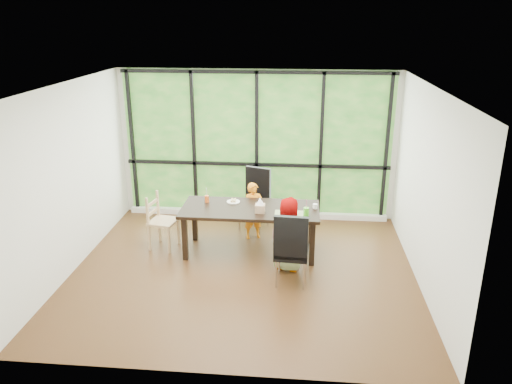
% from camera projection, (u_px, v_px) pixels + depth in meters
% --- Properties ---
extents(ground, '(5.00, 5.00, 0.00)m').
position_uv_depth(ground, '(243.00, 271.00, 7.35)').
color(ground, black).
rests_on(ground, ground).
extents(back_wall, '(5.00, 0.00, 5.00)m').
position_uv_depth(back_wall, '(257.00, 145.00, 9.00)').
color(back_wall, silver).
rests_on(back_wall, ground).
extents(foliage_backdrop, '(4.80, 0.02, 2.65)m').
position_uv_depth(foliage_backdrop, '(257.00, 145.00, 8.98)').
color(foliage_backdrop, '#1C4F1A').
rests_on(foliage_backdrop, back_wall).
extents(window_mullions, '(4.80, 0.06, 2.65)m').
position_uv_depth(window_mullions, '(257.00, 146.00, 8.95)').
color(window_mullions, black).
rests_on(window_mullions, back_wall).
extents(window_sill, '(4.80, 0.12, 0.10)m').
position_uv_depth(window_sill, '(256.00, 214.00, 9.35)').
color(window_sill, silver).
rests_on(window_sill, ground).
extents(dining_table, '(2.20, 1.10, 0.75)m').
position_uv_depth(dining_table, '(250.00, 230.00, 7.83)').
color(dining_table, black).
rests_on(dining_table, ground).
extents(chair_window_leather, '(0.58, 0.58, 1.08)m').
position_uv_depth(chair_window_leather, '(254.00, 200.00, 8.62)').
color(chair_window_leather, black).
rests_on(chair_window_leather, ground).
extents(chair_interior_leather, '(0.49, 0.49, 1.08)m').
position_uv_depth(chair_interior_leather, '(292.00, 247.00, 6.87)').
color(chair_interior_leather, black).
rests_on(chair_interior_leather, ground).
extents(chair_end_beech, '(0.47, 0.49, 0.90)m').
position_uv_depth(chair_end_beech, '(163.00, 221.00, 7.96)').
color(chair_end_beech, tan).
rests_on(chair_end_beech, ground).
extents(child_toddler, '(0.41, 0.34, 0.97)m').
position_uv_depth(child_toddler, '(254.00, 211.00, 8.31)').
color(child_toddler, orange).
rests_on(child_toddler, ground).
extents(child_older, '(0.62, 0.49, 1.12)m').
position_uv_depth(child_older, '(290.00, 234.00, 7.23)').
color(child_older, slate).
rests_on(child_older, ground).
extents(placemat, '(0.43, 0.31, 0.01)m').
position_uv_depth(placemat, '(289.00, 214.00, 7.45)').
color(placemat, tan).
rests_on(placemat, dining_table).
extents(plate_far, '(0.21, 0.21, 0.01)m').
position_uv_depth(plate_far, '(233.00, 202.00, 7.94)').
color(plate_far, white).
rests_on(plate_far, dining_table).
extents(plate_near, '(0.26, 0.26, 0.02)m').
position_uv_depth(plate_near, '(289.00, 213.00, 7.48)').
color(plate_near, white).
rests_on(plate_near, dining_table).
extents(orange_cup, '(0.07, 0.07, 0.11)m').
position_uv_depth(orange_cup, '(207.00, 199.00, 7.93)').
color(orange_cup, '#D8571C').
rests_on(orange_cup, dining_table).
extents(green_cup, '(0.08, 0.08, 0.13)m').
position_uv_depth(green_cup, '(306.00, 212.00, 7.38)').
color(green_cup, '#4ECD25').
rests_on(green_cup, dining_table).
extents(white_mug, '(0.07, 0.07, 0.07)m').
position_uv_depth(white_mug, '(315.00, 206.00, 7.67)').
color(white_mug, white).
rests_on(white_mug, dining_table).
extents(tissue_box, '(0.15, 0.15, 0.13)m').
position_uv_depth(tissue_box, '(260.00, 208.00, 7.52)').
color(tissue_box, tan).
rests_on(tissue_box, dining_table).
extents(crepe_rolls_far, '(0.10, 0.12, 0.04)m').
position_uv_depth(crepe_rolls_far, '(233.00, 200.00, 7.93)').
color(crepe_rolls_far, tan).
rests_on(crepe_rolls_far, plate_far).
extents(crepe_rolls_near, '(0.05, 0.12, 0.04)m').
position_uv_depth(crepe_rolls_near, '(289.00, 211.00, 7.48)').
color(crepe_rolls_near, tan).
rests_on(crepe_rolls_near, plate_near).
extents(straw_white, '(0.01, 0.04, 0.20)m').
position_uv_depth(straw_white, '(207.00, 193.00, 7.89)').
color(straw_white, white).
rests_on(straw_white, orange_cup).
extents(straw_pink, '(0.01, 0.04, 0.20)m').
position_uv_depth(straw_pink, '(306.00, 205.00, 7.34)').
color(straw_pink, pink).
rests_on(straw_pink, green_cup).
extents(tissue, '(0.12, 0.12, 0.11)m').
position_uv_depth(tissue, '(260.00, 201.00, 7.48)').
color(tissue, white).
rests_on(tissue, tissue_box).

